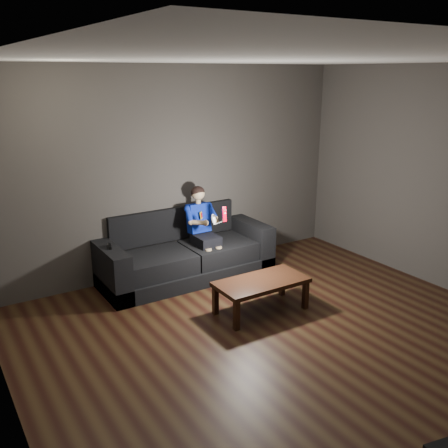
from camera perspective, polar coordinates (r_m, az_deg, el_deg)
floor at (r=5.09m, az=8.13°, el=-13.88°), size 5.00×5.00×0.00m
back_wall at (r=6.58m, az=-5.55°, el=6.02°), size 5.00×0.04×2.70m
left_wall at (r=3.53m, az=-23.76°, el=-5.18°), size 0.04×5.00×2.70m
ceiling at (r=4.37m, az=9.67°, el=18.13°), size 5.00×5.00×0.02m
sofa at (r=6.58m, az=-4.67°, el=-3.62°), size 2.25×0.97×0.87m
child at (r=6.50m, az=-2.48°, el=0.16°), size 0.43×0.53×1.05m
wii_remote_red at (r=6.15m, az=0.03°, el=1.16°), size 0.06×0.08×0.19m
nunchuk_white at (r=6.09m, az=-1.21°, el=0.55°), size 0.07×0.09×0.14m
wii_remote_black at (r=6.02m, az=-12.95°, el=-2.52°), size 0.08×0.16×0.03m
coffee_table at (r=5.61m, az=4.29°, el=-6.90°), size 1.04×0.52×0.38m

